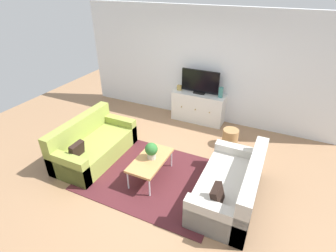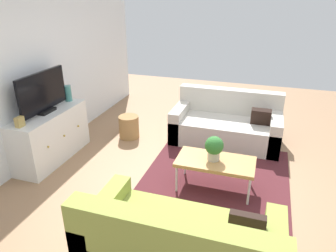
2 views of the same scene
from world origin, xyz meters
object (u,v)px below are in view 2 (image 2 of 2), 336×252
at_px(flat_screen_tv, 43,93).
at_px(mantel_clock, 20,122).
at_px(couch_left_side, 180,251).
at_px(tv_console, 51,136).
at_px(glass_vase, 68,93).
at_px(wicker_basket, 129,127).
at_px(coffee_table, 215,163).
at_px(potted_plant, 214,147).
at_px(couch_right_side, 227,125).

bearing_deg(flat_screen_tv, mantel_clock, -177.83).
bearing_deg(couch_left_side, flat_screen_tv, 59.11).
distance_m(tv_console, mantel_clock, 0.68).
bearing_deg(tv_console, flat_screen_tv, 90.00).
distance_m(flat_screen_tv, glass_vase, 0.55).
bearing_deg(glass_vase, wicker_basket, -57.61).
xyz_separation_m(glass_vase, wicker_basket, (0.49, -0.78, -0.67)).
bearing_deg(mantel_clock, coffee_table, -78.70).
distance_m(couch_left_side, glass_vase, 3.14).
xyz_separation_m(couch_left_side, tv_console, (1.43, 2.37, 0.10)).
height_order(potted_plant, mantel_clock, mantel_clock).
bearing_deg(glass_vase, couch_right_side, -68.82).
distance_m(potted_plant, flat_screen_tv, 2.47).
bearing_deg(tv_console, coffee_table, -90.94).
bearing_deg(wicker_basket, coffee_table, -122.50).
bearing_deg(glass_vase, coffee_table, -103.09).
bearing_deg(coffee_table, potted_plant, 75.80).
bearing_deg(potted_plant, coffee_table, -104.20).
distance_m(couch_right_side, flat_screen_tv, 2.90).
xyz_separation_m(couch_right_side, wicker_basket, (-0.43, 1.60, -0.08)).
xyz_separation_m(couch_left_side, wicker_basket, (2.45, 1.60, -0.08)).
height_order(potted_plant, glass_vase, glass_vase).
height_order(glass_vase, wicker_basket, glass_vase).
distance_m(potted_plant, tv_console, 2.42).
relative_size(potted_plant, glass_vase, 1.27).
relative_size(coffee_table, mantel_clock, 7.38).
xyz_separation_m(coffee_table, wicker_basket, (1.06, 1.66, -0.19)).
distance_m(couch_right_side, tv_console, 2.78).
bearing_deg(flat_screen_tv, wicker_basket, -37.98).
bearing_deg(potted_plant, tv_console, 89.24).
height_order(couch_left_side, tv_console, couch_left_side).
distance_m(couch_left_side, couch_right_side, 2.88).
bearing_deg(couch_right_side, coffee_table, -177.56).
distance_m(couch_left_side, flat_screen_tv, 2.89).
xyz_separation_m(couch_right_side, tv_console, (-1.45, 2.37, 0.10)).
bearing_deg(glass_vase, flat_screen_tv, 177.83).
distance_m(glass_vase, wicker_basket, 1.14).
bearing_deg(couch_left_side, glass_vase, 50.47).
height_order(couch_right_side, flat_screen_tv, flat_screen_tv).
bearing_deg(couch_right_side, couch_left_side, 180.00).
height_order(couch_right_side, coffee_table, couch_right_side).
bearing_deg(couch_right_side, glass_vase, 111.18).
xyz_separation_m(tv_console, flat_screen_tv, (0.00, 0.02, 0.66)).
bearing_deg(tv_console, wicker_basket, -37.28).
distance_m(coffee_table, mantel_clock, 2.52).
bearing_deg(mantel_clock, couch_right_side, -50.26).
height_order(couch_left_side, flat_screen_tv, flat_screen_tv).
bearing_deg(flat_screen_tv, tv_console, -90.00).
height_order(flat_screen_tv, glass_vase, flat_screen_tv).
relative_size(coffee_table, flat_screen_tv, 1.03).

